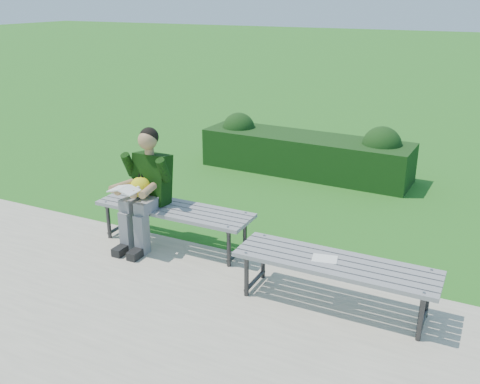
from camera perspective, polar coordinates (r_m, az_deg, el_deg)
The scene contains 7 objects.
ground at distance 5.97m, azimuth -1.58°, elevation -6.34°, with size 80.00×80.00×0.00m.
walkway at distance 4.71m, azimuth -11.91°, elevation -14.74°, with size 30.00×3.50×0.02m.
hedge at distance 8.50m, azimuth 7.11°, elevation 4.30°, with size 3.32×0.94×0.86m.
bench_left at distance 5.96m, azimuth -7.04°, elevation -2.13°, with size 1.80×0.50×0.46m.
bench_right at distance 4.84m, azimuth 10.12°, elevation -7.88°, with size 1.80×0.50×0.46m.
seated_boy at distance 5.95m, azimuth -10.07°, elevation 0.73°, with size 0.56×0.76×1.31m.
paper_sheet at distance 4.84m, azimuth 9.03°, elevation -7.05°, with size 0.25×0.20×0.01m.
Camera 1 is at (2.51, -4.70, 2.69)m, focal length 40.00 mm.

